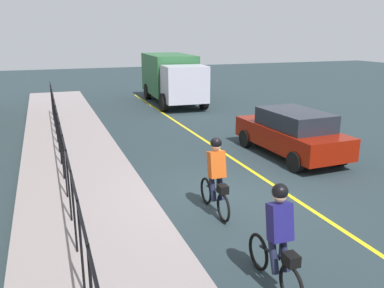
{
  "coord_description": "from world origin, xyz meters",
  "views": [
    {
      "loc": [
        -8.74,
        4.11,
        4.08
      ],
      "look_at": [
        1.66,
        0.29,
        1.0
      ],
      "focal_mm": 37.86,
      "sensor_mm": 36.0,
      "label": 1
    }
  ],
  "objects_px": {
    "patrol_sedan": "(291,132)",
    "box_truck_background": "(172,77)",
    "cyclist_follow": "(278,238)",
    "cyclist_lead": "(216,176)"
  },
  "relations": [
    {
      "from": "patrol_sedan",
      "to": "box_truck_background",
      "type": "bearing_deg",
      "value": 0.6
    },
    {
      "from": "cyclist_lead",
      "to": "box_truck_background",
      "type": "xyz_separation_m",
      "value": [
        14.87,
        -3.62,
        0.64
      ]
    },
    {
      "from": "cyclist_follow",
      "to": "patrol_sedan",
      "type": "relative_size",
      "value": 0.41
    },
    {
      "from": "cyclist_lead",
      "to": "patrol_sedan",
      "type": "xyz_separation_m",
      "value": [
        3.29,
        -4.18,
        -0.09
      ]
    },
    {
      "from": "cyclist_follow",
      "to": "box_truck_background",
      "type": "xyz_separation_m",
      "value": [
        17.83,
        -3.83,
        0.64
      ]
    },
    {
      "from": "cyclist_follow",
      "to": "patrol_sedan",
      "type": "distance_m",
      "value": 7.63
    },
    {
      "from": "cyclist_lead",
      "to": "cyclist_follow",
      "type": "xyz_separation_m",
      "value": [
        -2.96,
        0.2,
        0.0
      ]
    },
    {
      "from": "cyclist_follow",
      "to": "patrol_sedan",
      "type": "xyz_separation_m",
      "value": [
        6.24,
        -4.39,
        -0.09
      ]
    },
    {
      "from": "cyclist_follow",
      "to": "patrol_sedan",
      "type": "bearing_deg",
      "value": -34.42
    },
    {
      "from": "cyclist_follow",
      "to": "box_truck_background",
      "type": "relative_size",
      "value": 0.27
    }
  ]
}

